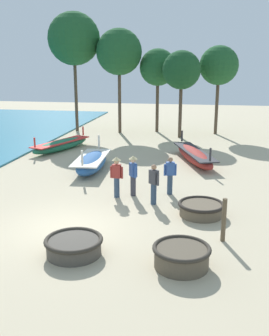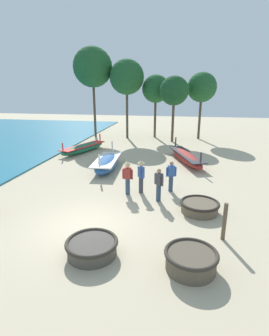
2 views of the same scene
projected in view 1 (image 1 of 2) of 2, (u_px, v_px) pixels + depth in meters
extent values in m
plane|color=#BCAD8C|center=(66.00, 228.00, 12.90)|extent=(80.00, 80.00, 0.00)
cylinder|color=brown|center=(181.00, 257.00, 10.41)|extent=(1.45, 1.45, 0.53)
torus|color=#332D26|center=(182.00, 248.00, 10.34)|extent=(1.56, 1.56, 0.12)
cylinder|color=brown|center=(201.00, 210.00, 13.93)|extent=(1.53, 1.53, 0.41)
torus|color=#28231E|center=(201.00, 204.00, 13.88)|extent=(1.65, 1.65, 0.12)
cylinder|color=#4C473F|center=(74.00, 247.00, 11.09)|extent=(1.54, 1.54, 0.43)
torus|color=#332D26|center=(74.00, 240.00, 11.04)|extent=(1.66, 1.66, 0.12)
ellipsoid|color=#285693|center=(92.00, 162.00, 19.74)|extent=(1.55, 4.31, 0.79)
cube|color=silver|center=(92.00, 158.00, 19.67)|extent=(1.57, 3.98, 0.06)
cylinder|color=silver|center=(99.00, 141.00, 21.42)|extent=(0.10, 0.10, 0.71)
cylinder|color=silver|center=(82.00, 158.00, 17.68)|extent=(0.10, 0.10, 0.71)
ellipsoid|color=maroon|center=(194.00, 156.00, 21.29)|extent=(2.68, 5.41, 0.72)
cube|color=#2D2D33|center=(194.00, 152.00, 21.23)|extent=(2.58, 5.02, 0.06)
cylinder|color=#2D2D33|center=(182.00, 136.00, 23.49)|extent=(0.10, 0.10, 0.65)
cylinder|color=#2D2D33|center=(210.00, 155.00, 18.76)|extent=(0.10, 0.10, 0.65)
ellipsoid|color=#237551|center=(61.00, 145.00, 24.21)|extent=(2.57, 4.91, 0.64)
cube|color=red|center=(61.00, 142.00, 24.15)|extent=(2.47, 4.56, 0.06)
cylinder|color=red|center=(83.00, 131.00, 25.94)|extent=(0.10, 0.10, 0.58)
cylinder|color=red|center=(35.00, 143.00, 22.19)|extent=(0.10, 0.10, 0.58)
cylinder|color=#383842|center=(133.00, 186.00, 15.95)|extent=(0.22, 0.22, 0.82)
cube|color=#33569E|center=(133.00, 170.00, 15.78)|extent=(0.37, 0.40, 0.54)
sphere|color=#DBB28E|center=(133.00, 161.00, 15.68)|extent=(0.20, 0.20, 0.20)
cylinder|color=#33569E|center=(131.00, 170.00, 15.99)|extent=(0.09, 0.09, 0.48)
cylinder|color=#33569E|center=(135.00, 172.00, 15.59)|extent=(0.09, 0.09, 0.48)
cone|color=#D1BC84|center=(133.00, 157.00, 15.64)|extent=(0.36, 0.36, 0.14)
cylinder|color=#2D425B|center=(170.00, 185.00, 16.12)|extent=(0.22, 0.22, 0.82)
cube|color=#33569E|center=(170.00, 169.00, 15.94)|extent=(0.39, 0.30, 0.54)
sphere|color=#A37556|center=(170.00, 160.00, 15.84)|extent=(0.20, 0.20, 0.20)
cylinder|color=#33569E|center=(165.00, 170.00, 15.94)|extent=(0.09, 0.09, 0.48)
cylinder|color=#33569E|center=(176.00, 170.00, 15.97)|extent=(0.09, 0.09, 0.48)
cylinder|color=#2D425B|center=(154.00, 194.00, 14.97)|extent=(0.22, 0.22, 0.82)
cube|color=#3D3D42|center=(154.00, 177.00, 14.79)|extent=(0.40, 0.38, 0.54)
sphere|color=#A37556|center=(154.00, 167.00, 14.69)|extent=(0.20, 0.20, 0.20)
cylinder|color=#3D3D42|center=(158.00, 179.00, 14.65)|extent=(0.09, 0.09, 0.48)
cylinder|color=#3D3D42|center=(150.00, 177.00, 14.96)|extent=(0.09, 0.09, 0.48)
cylinder|color=#2D425B|center=(117.00, 187.00, 15.76)|extent=(0.22, 0.22, 0.82)
cube|color=maroon|center=(117.00, 171.00, 15.58)|extent=(0.35, 0.24, 0.54)
sphere|color=tan|center=(116.00, 162.00, 15.48)|extent=(0.20, 0.20, 0.20)
cylinder|color=maroon|center=(122.00, 173.00, 15.54)|extent=(0.09, 0.09, 0.48)
cylinder|color=maroon|center=(111.00, 172.00, 15.64)|extent=(0.09, 0.09, 0.48)
cone|color=#D1BC84|center=(116.00, 159.00, 15.45)|extent=(0.36, 0.36, 0.14)
cylinder|color=brown|center=(224.00, 220.00, 11.80)|extent=(0.14, 0.14, 1.36)
cylinder|color=#4C3D2D|center=(76.00, 95.00, 30.42)|extent=(0.24, 0.24, 5.60)
sphere|color=#1E5128|center=(74.00, 39.00, 29.34)|extent=(3.92, 3.92, 3.92)
cylinder|color=#4C3D2D|center=(120.00, 101.00, 29.74)|extent=(0.24, 0.24, 4.82)
sphere|color=#1E5128|center=(119.00, 52.00, 28.81)|extent=(3.38, 3.38, 3.38)
cylinder|color=#4C3D2D|center=(180.00, 111.00, 27.94)|extent=(0.24, 0.24, 3.81)
sphere|color=#194723|center=(182.00, 70.00, 27.20)|extent=(2.67, 2.67, 2.67)
cylinder|color=#4C3D2D|center=(157.00, 106.00, 30.26)|extent=(0.24, 0.24, 3.94)
sphere|color=#1E5128|center=(158.00, 67.00, 29.49)|extent=(2.75, 2.75, 2.75)
cylinder|color=#4C3D2D|center=(217.00, 107.00, 29.32)|extent=(0.24, 0.24, 4.05)
sphere|color=#1E5128|center=(219.00, 65.00, 28.53)|extent=(2.84, 2.84, 2.84)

